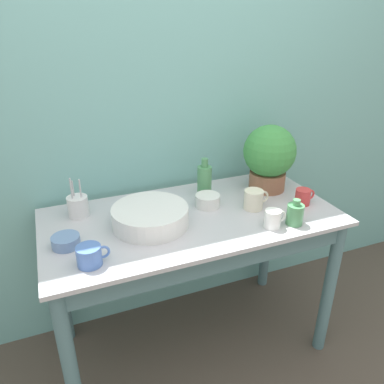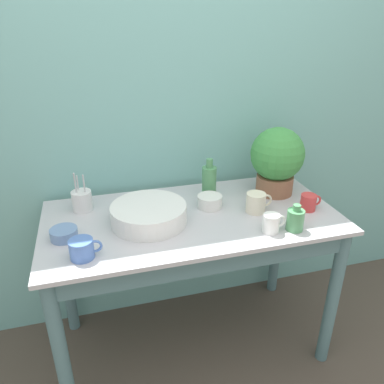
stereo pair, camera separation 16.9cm
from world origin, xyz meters
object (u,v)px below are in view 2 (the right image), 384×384
utensil_cup (82,200)px  mug_white (272,223)px  potted_plant (277,159)px  bottle_tall (209,181)px  bowl_wash_large (149,214)px  bowl_small_enamel_white (210,201)px  bottle_short (295,219)px  mug_red (309,202)px  bowl_small_blue (64,234)px  mug_blue (82,249)px  mug_cream (256,203)px

utensil_cup → mug_white: bearing=-28.7°
potted_plant → bottle_tall: bearing=171.3°
potted_plant → utensil_cup: bearing=176.0°
bowl_wash_large → bowl_small_enamel_white: 0.32m
mug_white → utensil_cup: (-0.78, 0.43, 0.01)m
bottle_short → bowl_small_enamel_white: bottle_short is taller
mug_white → bottle_short: bearing=-6.5°
mug_red → bowl_small_blue: bearing=177.8°
potted_plant → bowl_wash_large: 0.71m
mug_blue → bowl_small_enamel_white: bearing=24.4°
bottle_tall → mug_blue: size_ratio=1.61×
bottle_short → mug_cream: size_ratio=0.94×
bowl_wash_large → bottle_short: (0.60, -0.23, 0.01)m
mug_cream → bowl_small_enamel_white: bearing=152.0°
bowl_small_enamel_white → bottle_tall: bearing=73.9°
mug_white → mug_cream: bearing=86.0°
potted_plant → mug_blue: 1.04m
mug_red → bowl_wash_large: bearing=173.8°
bottle_tall → mug_red: 0.49m
bottle_tall → mug_cream: bottle_tall is taller
bottle_tall → bowl_small_enamel_white: 0.14m
bowl_small_enamel_white → mug_blue: bearing=-155.6°
bowl_wash_large → mug_cream: bearing=-3.7°
potted_plant → bottle_tall: 0.36m
mug_cream → utensil_cup: (-0.79, 0.24, 0.00)m
bowl_small_blue → utensil_cup: bearing=72.3°
bottle_tall → bowl_small_blue: 0.75m
bottle_short → mug_white: bearing=173.5°
bowl_small_enamel_white → utensil_cup: utensil_cup is taller
bowl_small_enamel_white → mug_white: bearing=-57.8°
bowl_wash_large → utensil_cup: 0.35m
bottle_tall → mug_blue: bottle_tall is taller
bottle_short → mug_white: size_ratio=1.15×
mug_blue → utensil_cup: 0.41m
potted_plant → mug_white: potted_plant is taller
bottle_tall → mug_cream: 0.28m
mug_white → bottle_tall: bearing=109.9°
bottle_tall → bowl_small_blue: bearing=-162.0°
mug_blue → bowl_small_enamel_white: 0.66m
bowl_small_blue → mug_white: bearing=-11.9°
bowl_wash_large → mug_red: bearing=-6.2°
mug_cream → bottle_short: bearing=-65.1°
utensil_cup → potted_plant: bearing=-4.0°
potted_plant → bowl_small_blue: potted_plant is taller
potted_plant → bottle_tall: size_ratio=1.73×
mug_cream → mug_blue: mug_cream is taller
bowl_small_enamel_white → utensil_cup: size_ratio=0.60×
bowl_small_blue → potted_plant: bearing=9.6°
mug_white → bowl_small_enamel_white: mug_white is taller
bottle_tall → bottle_short: bearing=-59.0°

